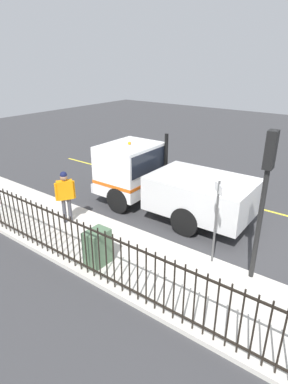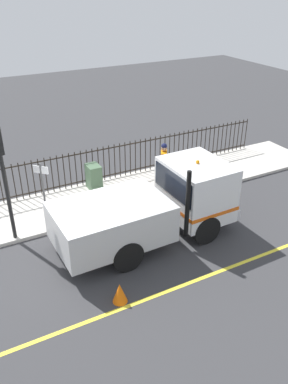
{
  "view_description": "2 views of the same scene",
  "coord_description": "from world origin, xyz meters",
  "views": [
    {
      "loc": [
        8.56,
        3.27,
        5.25
      ],
      "look_at": [
        1.17,
        -2.32,
        1.36
      ],
      "focal_mm": 29.88,
      "sensor_mm": 36.0,
      "label": 1
    },
    {
      "loc": [
        -9.69,
        2.75,
        7.48
      ],
      "look_at": [
        0.56,
        -2.71,
        1.2
      ],
      "focal_mm": 37.39,
      "sensor_mm": 36.0,
      "label": 2
    }
  ],
  "objects": [
    {
      "name": "lane_marking",
      "position": [
        -2.75,
        0.0,
        0.0
      ],
      "size": [
        0.12,
        21.32,
        0.01
      ],
      "primitive_type": "cube",
      "color": "yellow",
      "rests_on": "ground"
    },
    {
      "name": "worker_standing",
      "position": [
        2.45,
        -4.59,
        1.22
      ],
      "size": [
        0.58,
        0.46,
        1.8
      ],
      "rotation": [
        0.0,
        0.0,
        2.6
      ],
      "color": "orange",
      "rests_on": "sidewalk_slab"
    },
    {
      "name": "traffic_cone",
      "position": [
        -2.49,
        -0.38,
        0.28
      ],
      "size": [
        0.4,
        0.4,
        0.57
      ],
      "primitive_type": "cone",
      "color": "orange",
      "rests_on": "ground"
    },
    {
      "name": "street_sign",
      "position": [
        1.59,
        0.33,
        1.58
      ],
      "size": [
        0.37,
        0.38,
        2.34
      ],
      "color": "#4C4C4C",
      "rests_on": "sidewalk_slab"
    },
    {
      "name": "utility_cabinet",
      "position": [
        3.54,
        -2.08,
        0.61
      ],
      "size": [
        0.65,
        0.48,
        0.99
      ],
      "primitive_type": "cube",
      "color": "#4C6B4C",
      "rests_on": "sidewalk_slab"
    },
    {
      "name": "ground_plane",
      "position": [
        0.0,
        0.0,
        0.0
      ],
      "size": [
        52.11,
        52.11,
        0.0
      ],
      "primitive_type": "plane",
      "color": "#38383A",
      "rests_on": "ground"
    },
    {
      "name": "work_truck",
      "position": [
        -0.37,
        -2.79,
        1.25
      ],
      "size": [
        2.36,
        5.84,
        2.66
      ],
      "rotation": [
        0.0,
        0.0,
        3.16
      ],
      "color": "white",
      "rests_on": "ground"
    },
    {
      "name": "traffic_light_near",
      "position": [
        1.58,
        1.42,
        2.78
      ],
      "size": [
        0.31,
        0.23,
        3.73
      ],
      "rotation": [
        0.0,
        0.0,
        3.22
      ],
      "color": "black",
      "rests_on": "sidewalk_slab"
    },
    {
      "name": "sidewalk_slab",
      "position": [
        2.78,
        0.0,
        0.06
      ],
      "size": [
        2.76,
        23.69,
        0.12
      ],
      "primitive_type": "cube",
      "color": "beige",
      "rests_on": "ground"
    },
    {
      "name": "iron_fence",
      "position": [
        4.0,
        -0.0,
        0.87
      ],
      "size": [
        0.04,
        20.17,
        1.47
      ],
      "color": "black",
      "rests_on": "sidewalk_slab"
    }
  ]
}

